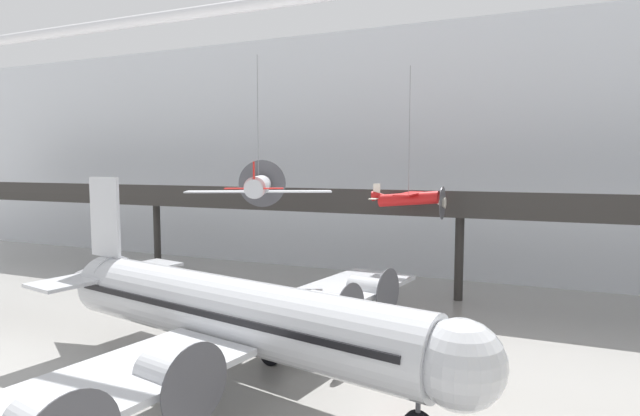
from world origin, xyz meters
name	(u,v)px	position (x,y,z in m)	size (l,w,h in m)	color
hangar_back_wall	(473,152)	(0.00, 36.24, 12.04)	(140.00, 3.00, 24.09)	silver
mezzanine_walkway	(459,211)	(0.00, 26.56, 7.28)	(110.00, 3.20, 8.91)	#2D2B28
airliner_silver_main	(229,313)	(-8.62, 7.62, 3.53)	(26.99, 31.10, 10.12)	silver
suspended_plane_red_highwing	(409,198)	(-3.19, 23.28, 8.41)	(5.49, 6.72, 11.05)	red
suspended_plane_silver_racer	(259,186)	(-11.72, 16.14, 9.42)	(9.51, 8.35, 10.31)	silver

